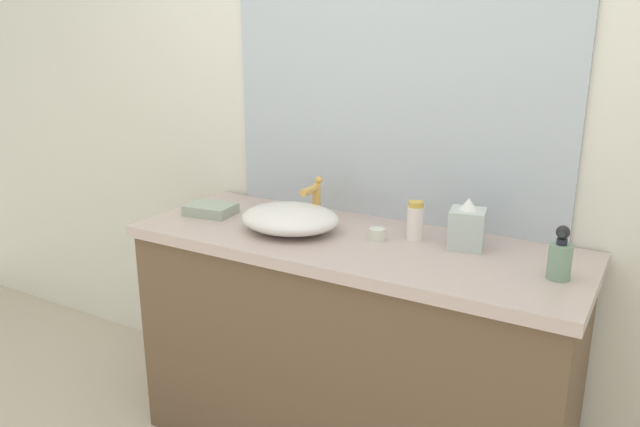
{
  "coord_description": "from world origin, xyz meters",
  "views": [
    {
      "loc": [
        0.92,
        -1.44,
        1.57
      ],
      "look_at": [
        -0.14,
        0.37,
        0.95
      ],
      "focal_mm": 34.63,
      "sensor_mm": 36.0,
      "label": 1
    }
  ],
  "objects": [
    {
      "name": "faucet",
      "position": [
        -0.26,
        0.54,
        0.96
      ],
      "size": [
        0.03,
        0.13,
        0.16
      ],
      "color": "gold",
      "rests_on": "vanity_counter"
    },
    {
      "name": "sink_basin",
      "position": [
        -0.26,
        0.36,
        0.92
      ],
      "size": [
        0.37,
        0.32,
        0.09
      ],
      "primitive_type": "ellipsoid",
      "color": "white",
      "rests_on": "vanity_counter"
    },
    {
      "name": "candle_jar",
      "position": [
        0.06,
        0.43,
        0.89
      ],
      "size": [
        0.06,
        0.06,
        0.04
      ],
      "primitive_type": "cylinder",
      "color": "silver",
      "rests_on": "vanity_counter"
    },
    {
      "name": "wall_mirror_panel",
      "position": [
        -0.02,
        0.69,
        1.47
      ],
      "size": [
        1.35,
        0.01,
        1.2
      ],
      "primitive_type": "cube",
      "color": "#B2BCC6",
      "rests_on": "vanity_counter"
    },
    {
      "name": "soap_dispenser",
      "position": [
        0.67,
        0.37,
        0.94
      ],
      "size": [
        0.07,
        0.07,
        0.16
      ],
      "color": "gray",
      "rests_on": "vanity_counter"
    },
    {
      "name": "bathroom_wall_rear",
      "position": [
        0.0,
        0.73,
        1.3
      ],
      "size": [
        6.0,
        0.06,
        2.6
      ],
      "primitive_type": "cube",
      "color": "silver",
      "rests_on": "ground"
    },
    {
      "name": "tissue_box",
      "position": [
        0.35,
        0.5,
        0.95
      ],
      "size": [
        0.13,
        0.13,
        0.17
      ],
      "color": "#B9C6BE",
      "rests_on": "vanity_counter"
    },
    {
      "name": "folded_hand_towel",
      "position": [
        -0.65,
        0.38,
        0.89
      ],
      "size": [
        0.2,
        0.16,
        0.04
      ],
      "primitive_type": "cube",
      "rotation": [
        0.0,
        0.0,
        0.13
      ],
      "color": "#9EAA97",
      "rests_on": "vanity_counter"
    },
    {
      "name": "vanity_counter",
      "position": [
        -0.02,
        0.39,
        0.44
      ],
      "size": [
        1.61,
        0.6,
        0.87
      ],
      "color": "brown",
      "rests_on": "ground"
    },
    {
      "name": "lotion_bottle",
      "position": [
        0.17,
        0.5,
        0.94
      ],
      "size": [
        0.06,
        0.06,
        0.14
      ],
      "color": "white",
      "rests_on": "vanity_counter"
    }
  ]
}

